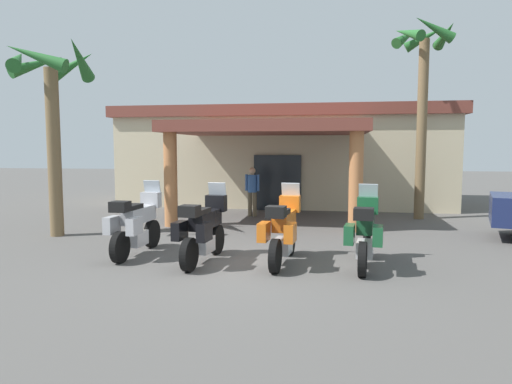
{
  "coord_description": "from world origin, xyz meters",
  "views": [
    {
      "loc": [
        1.71,
        -9.16,
        2.39
      ],
      "look_at": [
        -0.05,
        3.06,
        1.2
      ],
      "focal_mm": 32.63,
      "sensor_mm": 36.0,
      "label": 1
    }
  ],
  "objects": [
    {
      "name": "motorcycle_orange",
      "position": [
        0.92,
        0.21,
        0.7
      ],
      "size": [
        0.75,
        2.21,
        1.61
      ],
      "rotation": [
        0.0,
        0.0,
        1.46
      ],
      "color": "black",
      "rests_on": "ground_plane"
    },
    {
      "name": "motorcycle_black",
      "position": [
        -0.73,
        0.1,
        0.7
      ],
      "size": [
        0.78,
        2.21,
        1.61
      ],
      "rotation": [
        0.0,
        0.0,
        1.45
      ],
      "color": "black",
      "rests_on": "ground_plane"
    },
    {
      "name": "motel_building",
      "position": [
        0.06,
        11.02,
        2.06
      ],
      "size": [
        13.84,
        10.58,
        4.02
      ],
      "rotation": [
        0.0,
        0.0,
        -0.02
      ],
      "color": "beige",
      "rests_on": "ground_plane"
    },
    {
      "name": "motorcycle_green",
      "position": [
        2.56,
        0.18,
        0.7
      ],
      "size": [
        0.81,
        2.21,
        1.61
      ],
      "rotation": [
        0.0,
        0.0,
        1.43
      ],
      "color": "black",
      "rests_on": "ground_plane"
    },
    {
      "name": "palm_tree_near_portico",
      "position": [
        4.9,
        6.94,
        4.74
      ],
      "size": [
        2.01,
        2.07,
        6.54
      ],
      "color": "brown",
      "rests_on": "ground_plane"
    },
    {
      "name": "pedestrian",
      "position": [
        -0.71,
        6.67,
        0.98
      ],
      "size": [
        0.51,
        0.32,
        1.7
      ],
      "rotation": [
        0.0,
        0.0,
        1.31
      ],
      "color": "brown",
      "rests_on": "ground_plane"
    },
    {
      "name": "ground_plane",
      "position": [
        0.0,
        0.0,
        0.0
      ],
      "size": [
        80.0,
        80.0,
        0.0
      ],
      "primitive_type": "plane",
      "color": "#514F4C"
    },
    {
      "name": "palm_tree_roadside",
      "position": [
        -5.44,
        2.4,
        3.78
      ],
      "size": [
        2.3,
        2.3,
        5.23
      ],
      "color": "brown",
      "rests_on": "ground_plane"
    },
    {
      "name": "motorcycle_silver",
      "position": [
        -2.38,
        0.54,
        0.7
      ],
      "size": [
        0.73,
        2.21,
        1.61
      ],
      "rotation": [
        0.0,
        0.0,
        1.5
      ],
      "color": "black",
      "rests_on": "ground_plane"
    }
  ]
}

